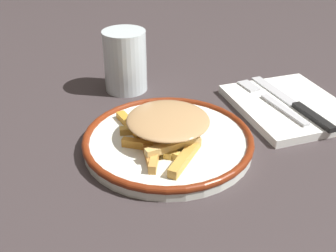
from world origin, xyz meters
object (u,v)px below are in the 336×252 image
at_px(plate, 168,141).
at_px(napkin, 289,106).
at_px(knife, 297,106).
at_px(fries_heap, 168,126).
at_px(water_glass, 127,61).
at_px(fork, 271,101).

relative_size(plate, napkin, 1.25).
distance_m(plate, knife, 0.23).
relative_size(plate, fries_heap, 1.35).
relative_size(plate, water_glass, 2.24).
bearing_deg(fork, fries_heap, -166.98).
distance_m(fork, water_glass, 0.26).
relative_size(fries_heap, napkin, 0.92).
xyz_separation_m(plate, fork, (0.20, 0.04, 0.00)).
xyz_separation_m(fries_heap, fork, (0.20, 0.05, -0.02)).
distance_m(fries_heap, knife, 0.23).
height_order(knife, water_glass, water_glass).
distance_m(plate, fries_heap, 0.03).
xyz_separation_m(plate, fries_heap, (-0.00, -0.00, 0.03)).
bearing_deg(knife, plate, -176.72).
height_order(plate, water_glass, water_glass).
height_order(fries_heap, napkin, fries_heap).
distance_m(fork, knife, 0.04).
bearing_deg(water_glass, fork, -39.79).
height_order(napkin, water_glass, water_glass).
bearing_deg(fries_heap, plate, 60.48).
distance_m(fries_heap, fork, 0.21).
distance_m(napkin, fork, 0.03).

